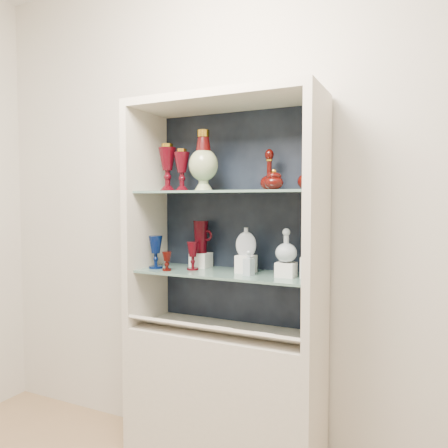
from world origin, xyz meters
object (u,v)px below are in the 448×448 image
at_px(cobalt_goblet, 156,252).
at_px(ruby_pitcher, 201,237).
at_px(ruby_decanter_b, 308,166).
at_px(flat_flask, 246,241).
at_px(pedestal_lamp_left, 167,168).
at_px(enamel_urn, 203,161).
at_px(cameo_medallion, 311,243).
at_px(clear_square_bottle, 249,263).
at_px(ruby_goblet_small, 167,261).
at_px(pedestal_lamp_right, 182,170).
at_px(ruby_goblet_tall, 193,256).
at_px(lidded_bowl, 274,179).
at_px(clear_round_decanter, 286,246).
at_px(ruby_decanter_a, 269,167).

distance_m(cobalt_goblet, ruby_pitcher, 0.26).
distance_m(ruby_decanter_b, flat_flask, 0.48).
height_order(pedestal_lamp_left, enamel_urn, enamel_urn).
xyz_separation_m(cobalt_goblet, cameo_medallion, (0.84, 0.07, 0.08)).
bearing_deg(enamel_urn, clear_square_bottle, -6.47).
relative_size(ruby_decanter_b, ruby_goblet_small, 2.33).
distance_m(pedestal_lamp_left, pedestal_lamp_right, 0.10).
bearing_deg(ruby_decanter_b, pedestal_lamp_left, -175.05).
xyz_separation_m(pedestal_lamp_left, ruby_goblet_tall, (0.17, -0.03, -0.47)).
distance_m(lidded_bowl, clear_round_decanter, 0.33).
distance_m(pedestal_lamp_left, ruby_goblet_tall, 0.51).
relative_size(clear_square_bottle, cameo_medallion, 0.89).
relative_size(ruby_decanter_b, cameo_medallion, 1.70).
distance_m(lidded_bowl, ruby_goblet_small, 0.72).
bearing_deg(ruby_pitcher, lidded_bowl, -11.91).
bearing_deg(ruby_decanter_a, cobalt_goblet, -169.50).
bearing_deg(clear_square_bottle, cameo_medallion, 11.47).
height_order(pedestal_lamp_left, ruby_decanter_a, pedestal_lamp_left).
xyz_separation_m(lidded_bowl, ruby_goblet_tall, (-0.47, 0.05, -0.39)).
bearing_deg(ruby_decanter_b, ruby_goblet_tall, -170.78).
relative_size(ruby_decanter_a, clear_square_bottle, 1.88).
distance_m(ruby_decanter_a, ruby_pitcher, 0.55).
bearing_deg(clear_square_bottle, ruby_decanter_a, 57.38).
bearing_deg(cobalt_goblet, flat_flask, 8.53).
relative_size(ruby_decanter_a, flat_flask, 1.59).
bearing_deg(pedestal_lamp_right, enamel_urn, -7.89).
xyz_separation_m(pedestal_lamp_right, ruby_goblet_small, (-0.03, -0.10, -0.48)).
relative_size(pedestal_lamp_left, ruby_goblet_tall, 1.72).
bearing_deg(enamel_urn, clear_round_decanter, 1.19).
bearing_deg(ruby_decanter_a, pedestal_lamp_right, -173.51).
bearing_deg(cameo_medallion, ruby_decanter_a, -168.22).
distance_m(pedestal_lamp_right, ruby_goblet_small, 0.49).
xyz_separation_m(lidded_bowl, ruby_goblet_small, (-0.58, -0.03, -0.42)).
bearing_deg(ruby_decanter_a, clear_square_bottle, -122.62).
bearing_deg(enamel_urn, pedestal_lamp_left, 173.16).
relative_size(pedestal_lamp_right, lidded_bowl, 2.25).
bearing_deg(cameo_medallion, ruby_goblet_tall, -154.20).
bearing_deg(flat_flask, ruby_decanter_b, -6.91).
distance_m(ruby_pitcher, clear_round_decanter, 0.53).
height_order(ruby_decanter_b, ruby_pitcher, ruby_decanter_b).
bearing_deg(clear_round_decanter, ruby_pitcher, 169.89).
xyz_separation_m(flat_flask, clear_round_decanter, (0.22, -0.03, -0.01)).
bearing_deg(ruby_goblet_small, ruby_decanter_b, 14.28).
bearing_deg(flat_flask, ruby_pitcher, 149.47).
height_order(lidded_bowl, ruby_pitcher, lidded_bowl).
distance_m(pedestal_lamp_left, clear_square_bottle, 0.71).
bearing_deg(pedestal_lamp_left, flat_flask, 0.88).
relative_size(lidded_bowl, clear_round_decanter, 0.64).
relative_size(ruby_goblet_tall, flat_flask, 1.03).
bearing_deg(ruby_decanter_b, ruby_goblet_small, -165.72).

